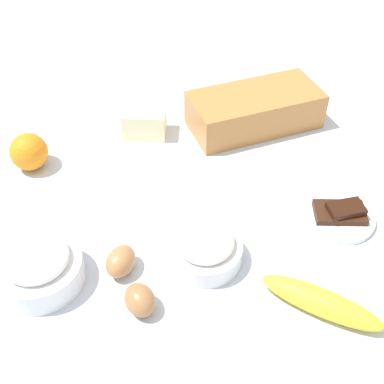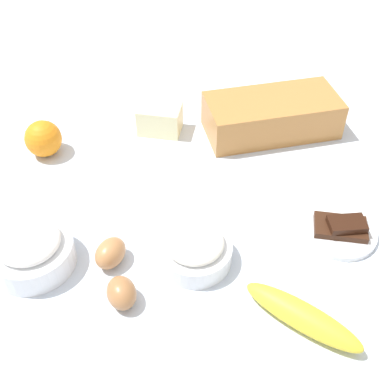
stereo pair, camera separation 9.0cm
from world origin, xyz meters
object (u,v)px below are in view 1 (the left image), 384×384
at_px(butter_block, 145,122).
at_px(chocolate_plate, 340,215).
at_px(loaf_pan, 255,109).
at_px(sugar_bowl, 39,267).
at_px(egg_near_butter, 140,300).
at_px(orange_fruit, 29,152).
at_px(egg_beside_bowl, 121,261).
at_px(flour_bowl, 204,248).
at_px(banana, 321,302).

relative_size(butter_block, chocolate_plate, 0.69).
xyz_separation_m(loaf_pan, butter_block, (-0.24, 0.01, -0.01)).
distance_m(sugar_bowl, egg_near_butter, 0.17).
xyz_separation_m(orange_fruit, chocolate_plate, (0.55, -0.24, -0.03)).
relative_size(butter_block, egg_beside_bowl, 1.47).
relative_size(flour_bowl, egg_near_butter, 2.15).
bearing_deg(sugar_bowl, egg_beside_bowl, -0.79).
distance_m(banana, chocolate_plate, 0.21).
height_order(loaf_pan, sugar_bowl, loaf_pan).
xyz_separation_m(flour_bowl, orange_fruit, (-0.30, 0.30, 0.01)).
bearing_deg(chocolate_plate, banana, -120.05).
height_order(banana, chocolate_plate, banana).
bearing_deg(orange_fruit, loaf_pan, 7.46).
xyz_separation_m(butter_block, chocolate_plate, (0.32, -0.32, -0.02)).
relative_size(sugar_bowl, butter_block, 1.54).
distance_m(loaf_pan, banana, 0.49).
bearing_deg(banana, butter_block, 113.52).
distance_m(butter_block, egg_near_butter, 0.45).
height_order(sugar_bowl, banana, sugar_bowl).
distance_m(egg_near_butter, egg_beside_bowl, 0.08).
distance_m(flour_bowl, egg_near_butter, 0.14).
bearing_deg(loaf_pan, egg_beside_bowl, -142.70).
distance_m(sugar_bowl, banana, 0.44).
height_order(sugar_bowl, egg_beside_bowl, sugar_bowl).
height_order(loaf_pan, butter_block, loaf_pan).
bearing_deg(egg_beside_bowl, chocolate_plate, 7.17).
height_order(banana, egg_beside_bowl, egg_beside_bowl).
distance_m(sugar_bowl, butter_block, 0.42).
bearing_deg(egg_beside_bowl, sugar_bowl, 179.21).
xyz_separation_m(flour_bowl, sugar_bowl, (-0.26, 0.00, 0.01)).
relative_size(sugar_bowl, orange_fruit, 1.85).
bearing_deg(orange_fruit, banana, -43.14).
bearing_deg(egg_beside_bowl, loaf_pan, 48.36).
height_order(flour_bowl, sugar_bowl, sugar_bowl).
height_order(flour_bowl, orange_fruit, orange_fruit).
xyz_separation_m(sugar_bowl, banana, (0.42, -0.13, -0.01)).
bearing_deg(sugar_bowl, loaf_pan, 38.61).
bearing_deg(orange_fruit, sugar_bowl, -83.81).
relative_size(loaf_pan, egg_beside_bowl, 4.89).
bearing_deg(butter_block, flour_bowl, -80.80).
bearing_deg(orange_fruit, chocolate_plate, -23.84).
height_order(banana, butter_block, butter_block).
bearing_deg(egg_beside_bowl, banana, -23.71).
relative_size(loaf_pan, banana, 1.58).
relative_size(banana, egg_near_butter, 3.30).
relative_size(loaf_pan, sugar_bowl, 2.16).
height_order(flour_bowl, chocolate_plate, flour_bowl).
xyz_separation_m(orange_fruit, butter_block, (0.24, 0.07, -0.01)).
xyz_separation_m(sugar_bowl, orange_fruit, (-0.03, 0.29, 0.00)).
xyz_separation_m(loaf_pan, banana, (-0.03, -0.49, -0.02)).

